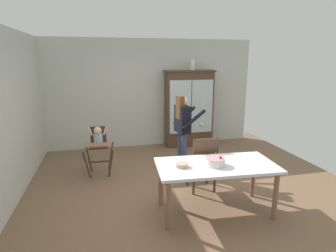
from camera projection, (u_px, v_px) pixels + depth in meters
The scene contains 11 objects.
ground_plane at pixel (178, 187), 4.88m from camera, with size 6.24×6.24×0.00m, color brown.
wall_back at pixel (151, 93), 7.05m from camera, with size 5.32×0.06×2.70m, color silver.
wall_left at pixel (3, 120), 3.96m from camera, with size 0.06×5.32×2.70m, color silver.
china_cabinet at pixel (189, 108), 7.10m from camera, with size 1.25×0.48×1.94m.
ceramic_vase at pixel (192, 65), 6.86m from camera, with size 0.13×0.13×0.27m.
high_chair_with_toddler at pixel (98, 142), 5.31m from camera, with size 0.60×0.70×0.95m.
adult_person at pixel (183, 125), 5.35m from camera, with size 0.56×0.55×1.53m.
dining_table at pixel (216, 170), 3.97m from camera, with size 1.75×0.97×0.74m.
birthday_cake at pixel (215, 162), 3.90m from camera, with size 0.28×0.28×0.19m.
serving_bowl at pixel (182, 165), 3.84m from camera, with size 0.18×0.18×0.06m, color #C6AD93.
dining_chair_far_side at pixel (203, 160), 4.61m from camera, with size 0.45×0.45×0.96m.
Camera 1 is at (-1.23, -4.32, 2.20)m, focal length 29.57 mm.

